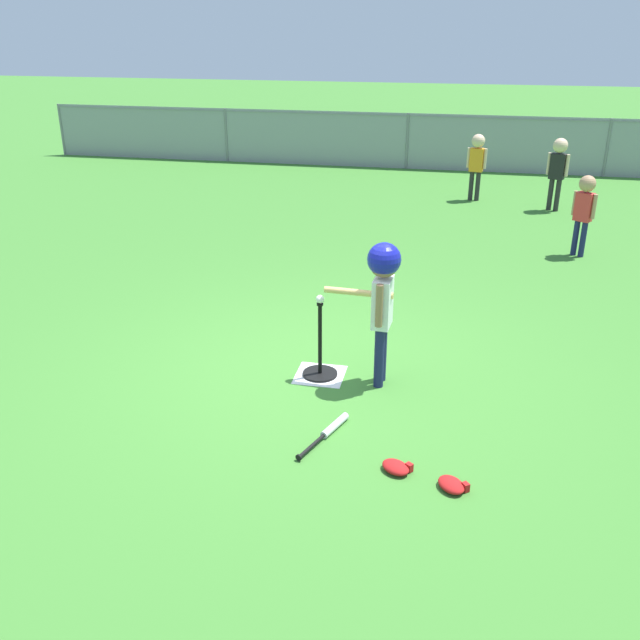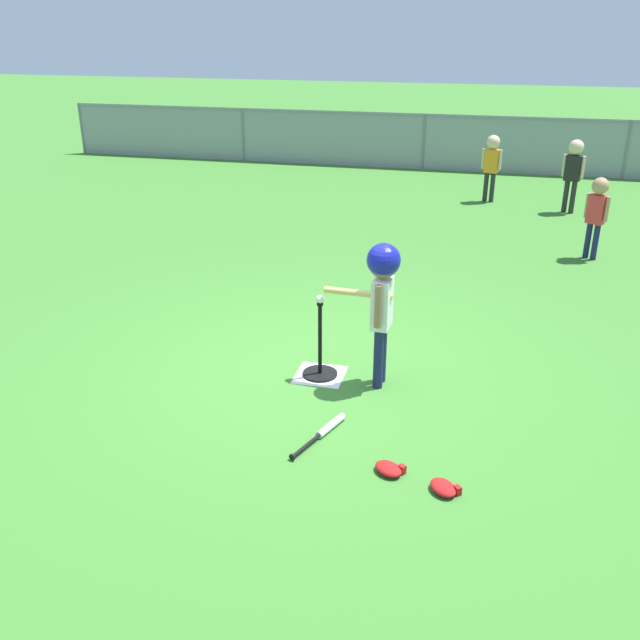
% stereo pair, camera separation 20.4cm
% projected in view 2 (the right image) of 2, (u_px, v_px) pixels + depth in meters
% --- Properties ---
extents(ground_plane, '(60.00, 60.00, 0.00)m').
position_uv_depth(ground_plane, '(314.00, 369.00, 6.51)').
color(ground_plane, '#3D7A2D').
extents(home_plate, '(0.44, 0.44, 0.01)m').
position_uv_depth(home_plate, '(320.00, 375.00, 6.40)').
color(home_plate, white).
rests_on(home_plate, ground_plane).
extents(batting_tee, '(0.32, 0.32, 0.71)m').
position_uv_depth(batting_tee, '(320.00, 364.00, 6.36)').
color(batting_tee, black).
rests_on(batting_tee, ground_plane).
extents(baseball_on_tee, '(0.07, 0.07, 0.07)m').
position_uv_depth(baseball_on_tee, '(320.00, 299.00, 6.10)').
color(baseball_on_tee, white).
rests_on(baseball_on_tee, batting_tee).
extents(batter_child, '(0.65, 0.37, 1.31)m').
position_uv_depth(batter_child, '(382.00, 286.00, 5.88)').
color(batter_child, '#191E4C').
rests_on(batter_child, ground_plane).
extents(fielder_deep_center, '(0.33, 0.24, 1.19)m').
position_uv_depth(fielder_deep_center, '(574.00, 166.00, 11.34)').
color(fielder_deep_center, '#262626').
rests_on(fielder_deep_center, ground_plane).
extents(fielder_near_right, '(0.34, 0.23, 1.15)m').
position_uv_depth(fielder_near_right, '(492.00, 159.00, 12.04)').
color(fielder_near_right, '#262626').
rests_on(fielder_near_right, ground_plane).
extents(fielder_deep_right, '(0.28, 0.23, 1.10)m').
position_uv_depth(fielder_deep_right, '(597.00, 207.00, 9.17)').
color(fielder_deep_right, '#191E4C').
rests_on(fielder_deep_right, ground_plane).
extents(spare_bat_silver, '(0.30, 0.68, 0.06)m').
position_uv_depth(spare_bat_silver, '(326.00, 430.00, 5.50)').
color(spare_bat_silver, silver).
rests_on(spare_bat_silver, ground_plane).
extents(glove_by_plate, '(0.26, 0.27, 0.07)m').
position_uv_depth(glove_by_plate, '(444.00, 488.00, 4.82)').
color(glove_by_plate, '#B21919').
rests_on(glove_by_plate, ground_plane).
extents(glove_near_bats, '(0.27, 0.26, 0.07)m').
position_uv_depth(glove_near_bats, '(389.00, 469.00, 5.02)').
color(glove_near_bats, '#B21919').
rests_on(glove_near_bats, ground_plane).
extents(outfield_fence, '(16.06, 0.06, 1.15)m').
position_uv_depth(outfield_fence, '(424.00, 140.00, 14.67)').
color(outfield_fence, slate).
rests_on(outfield_fence, ground_plane).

